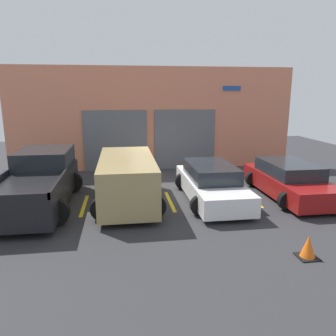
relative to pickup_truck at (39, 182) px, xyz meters
The scene contains 11 objects.
ground_plane 4.88m from the pickup_truck, 22.42° to the left, with size 28.00×28.00×0.00m, color #2D2D30.
shophouse_building 6.97m from the pickup_truck, 49.09° to the left, with size 13.99×0.68×4.99m.
pickup_truck is the anchor object (origin of this frame).
sedan_white 5.94m from the pickup_truck, ahead, with size 2.13×4.67×1.28m.
sedan_side 8.89m from the pickup_truck, ahead, with size 2.21×4.54×1.27m.
van_right 2.98m from the pickup_truck, ahead, with size 2.29×4.51×1.62m.
parking_stripe_left 1.72m from the pickup_truck, 11.61° to the right, with size 0.12×2.20×0.01m, color gold.
parking_stripe_centre 4.53m from the pickup_truck, ahead, with size 0.12×2.20×0.01m, color gold.
parking_stripe_right 7.46m from the pickup_truck, ahead, with size 0.12×2.20×0.01m, color gold.
parking_stripe_far_right 10.41m from the pickup_truck, ahead, with size 0.12×2.20×0.01m, color gold.
traffic_cone 8.49m from the pickup_truck, 34.06° to the right, with size 0.47×0.47×0.55m.
Camera 1 is at (-1.64, -13.01, 3.76)m, focal length 35.00 mm.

